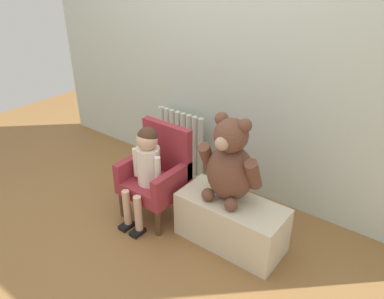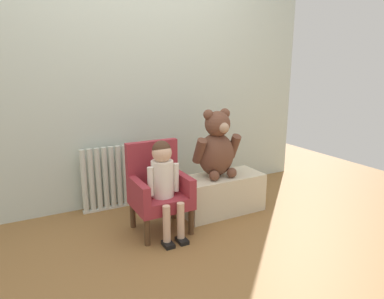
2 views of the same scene
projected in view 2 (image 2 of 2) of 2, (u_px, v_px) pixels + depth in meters
The scene contains 7 objects.
ground_plane at pixel (192, 253), 2.41m from camera, with size 6.00×6.00×0.00m, color brown.
back_wall at pixel (132, 74), 3.11m from camera, with size 3.80×0.05×2.40m, color beige.
radiator at pixel (109, 179), 3.08m from camera, with size 0.50×0.05×0.58m.
child_armchair at pixel (158, 188), 2.69m from camera, with size 0.43×0.39×0.70m.
child_figure at pixel (164, 175), 2.56m from camera, with size 0.25×0.35×0.74m.
low_bench at pixel (222, 194), 3.05m from camera, with size 0.73×0.33×0.34m, color beige.
large_teddy_bear at pixel (217, 147), 2.95m from camera, with size 0.43×0.30×0.59m.
Camera 2 is at (-1.02, -1.91, 1.29)m, focal length 32.00 mm.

